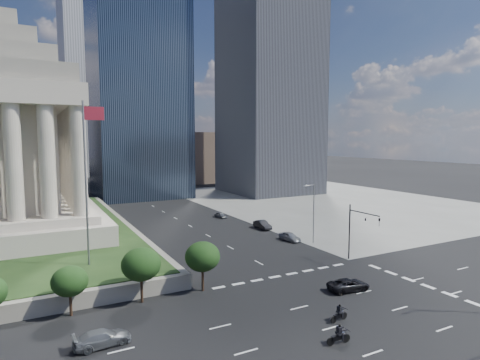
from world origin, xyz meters
TOP-DOWN VIEW (x-y plane):
  - ground at (0.00, 100.00)m, footprint 500.00×500.00m
  - sidewalk_ne at (46.00, 60.00)m, footprint 68.00×90.00m
  - flagpole at (-21.83, 24.00)m, footprint 2.52×0.24m
  - midrise_glass at (2.00, 95.00)m, footprint 26.00×26.00m
  - highrise_ne at (42.00, 85.00)m, footprint 26.00×28.00m
  - building_filler_ne at (32.00, 130.00)m, footprint 20.00×30.00m
  - building_filler_nw at (-30.00, 130.00)m, footprint 24.00×30.00m
  - traffic_signal_ne at (12.50, 13.70)m, footprint 0.30×5.74m
  - street_lamp_north at (13.33, 25.00)m, footprint 2.13×0.22m
  - pickup_truck at (3.82, 6.21)m, footprint 2.91×5.18m
  - suv_grey at (-23.22, 6.50)m, footprint 4.85×2.23m
  - parked_sedan_near at (10.90, 28.06)m, footprint 4.49×2.13m
  - parked_sedan_mid at (11.50, 38.16)m, footprint 1.80×4.83m
  - parked_sedan_far at (9.00, 51.82)m, footprint 3.75×1.96m
  - motorcycle_lead at (-5.46, -2.53)m, footprint 2.38×0.85m
  - motorcycle_trail at (-2.50, 0.73)m, footprint 2.29×0.91m

SIDE VIEW (x-z plane):
  - ground at x=0.00m, z-range 0.00..0.00m
  - sidewalk_ne at x=46.00m, z-range 0.00..0.03m
  - parked_sedan_far at x=9.00m, z-range 0.00..1.22m
  - pickup_truck at x=3.82m, z-range 0.00..1.37m
  - suv_grey at x=-23.22m, z-range 0.00..1.37m
  - parked_sedan_near at x=10.90m, z-range 0.00..1.48m
  - parked_sedan_mid at x=11.50m, z-range 0.00..1.58m
  - motorcycle_trail at x=-2.50m, z-range 0.00..1.66m
  - motorcycle_lead at x=-5.46m, z-range 0.00..1.74m
  - traffic_signal_ne at x=12.50m, z-range 1.25..9.25m
  - street_lamp_north at x=13.33m, z-range 0.66..10.66m
  - building_filler_ne at x=32.00m, z-range 0.00..20.00m
  - flagpole at x=-21.83m, z-range 3.11..23.11m
  - building_filler_nw at x=-30.00m, z-range 0.00..28.00m
  - midrise_glass at x=2.00m, z-range 0.00..60.00m
  - highrise_ne at x=42.00m, z-range 0.00..100.00m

